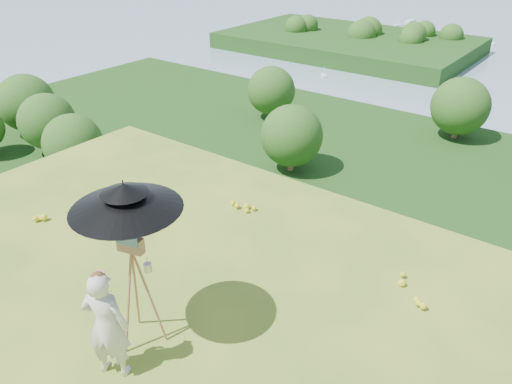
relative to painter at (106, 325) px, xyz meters
The scene contains 7 objects.
forest_slope 44.99m from the painter, 89.06° to the left, with size 140.00×56.00×22.00m, color #1A370F.
peninsula 173.38m from the painter, 115.84° to the left, with size 90.00×60.00×12.00m, color #1A370F, non-canonical shape.
slope_trees 37.23m from the painter, 89.06° to the left, with size 110.00×50.00×6.00m, color #224314, non-canonical shape.
painter is the anchor object (origin of this frame).
field_easel 0.62m from the painter, 102.41° to the left, with size 0.67×0.67×1.77m, color #9E6542, non-canonical shape.
sun_umbrella 1.32m from the painter, 102.93° to the left, with size 1.33×1.33×0.93m, color black, non-canonical shape.
painter_cap 0.72m from the painter, ahead, with size 0.18×0.22×0.10m, color #C46C78, non-canonical shape.
Camera 1 is at (3.51, -1.20, 4.95)m, focal length 35.00 mm.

